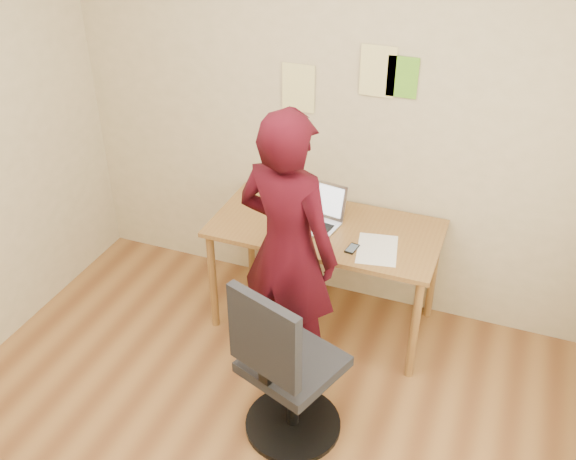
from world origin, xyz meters
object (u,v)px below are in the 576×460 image
at_px(desk, 326,238).
at_px(laptop, 315,215).
at_px(phone, 352,249).
at_px(person, 287,251).
at_px(office_chair, 285,376).

height_order(desk, laptop, laptop).
relative_size(desk, laptop, 3.82).
relative_size(phone, person, 0.07).
distance_m(laptop, phone, 0.37).
xyz_separation_m(phone, office_chair, (-0.11, -0.80, -0.31)).
bearing_deg(phone, laptop, 153.61).
relative_size(office_chair, person, 0.61).
distance_m(desk, phone, 0.30).
height_order(laptop, phone, laptop).
bearing_deg(laptop, desk, -7.89).
relative_size(desk, person, 0.83).
xyz_separation_m(laptop, office_chair, (0.19, -1.01, -0.36)).
bearing_deg(office_chair, phone, 102.38).
distance_m(office_chair, person, 0.68).
distance_m(desk, office_chair, 1.01).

